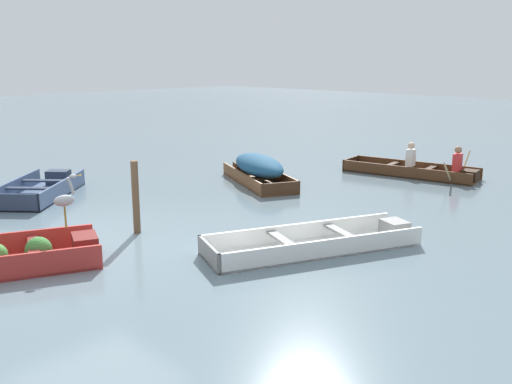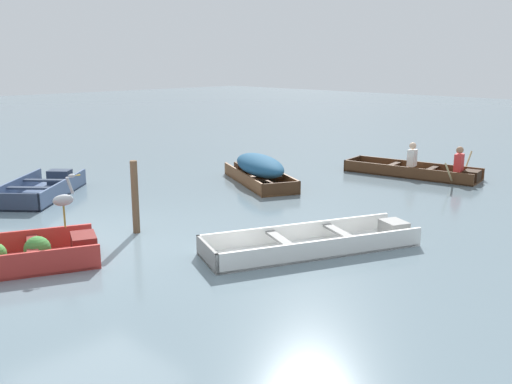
# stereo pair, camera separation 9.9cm
# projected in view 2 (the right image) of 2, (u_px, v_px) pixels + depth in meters

# --- Properties ---
(ground_plane) EXTENTS (80.00, 80.00, 0.00)m
(ground_plane) POSITION_uv_depth(u_px,v_px,m) (86.00, 246.00, 9.42)
(ground_plane) COLOR slate
(dinghy_red_foreground) EXTENTS (2.13, 2.89, 0.43)m
(dinghy_red_foreground) POSITION_uv_depth(u_px,v_px,m) (13.00, 257.00, 8.45)
(dinghy_red_foreground) COLOR #AD2D28
(dinghy_red_foreground) RESTS_ON ground
(skiff_slate_blue_near_moored) EXTENTS (2.64, 2.75, 0.38)m
(skiff_slate_blue_near_moored) POSITION_uv_depth(u_px,v_px,m) (43.00, 189.00, 12.88)
(skiff_slate_blue_near_moored) COLOR #475B7F
(skiff_slate_blue_near_moored) RESTS_ON ground
(skiff_white_mid_moored) EXTENTS (2.30, 3.65, 0.31)m
(skiff_white_mid_moored) POSITION_uv_depth(u_px,v_px,m) (319.00, 243.00, 9.24)
(skiff_white_mid_moored) COLOR white
(skiff_white_mid_moored) RESTS_ON ground
(skiff_wooden_brown_far_moored) EXTENTS (3.01, 2.08, 0.71)m
(skiff_wooden_brown_far_moored) POSITION_uv_depth(u_px,v_px,m) (259.00, 168.00, 14.06)
(skiff_wooden_brown_far_moored) COLOR brown
(skiff_wooden_brown_far_moored) RESTS_ON ground
(rowboat_dark_varnish_with_crew) EXTENTS (3.58, 2.21, 0.88)m
(rowboat_dark_varnish_with_crew) POSITION_uv_depth(u_px,v_px,m) (419.00, 170.00, 14.93)
(rowboat_dark_varnish_with_crew) COLOR #4C2D19
(rowboat_dark_varnish_with_crew) RESTS_ON ground
(heron_on_dinghy) EXTENTS (0.20, 0.46, 0.84)m
(heron_on_dinghy) POSITION_uv_depth(u_px,v_px,m) (64.00, 198.00, 8.85)
(heron_on_dinghy) COLOR olive
(heron_on_dinghy) RESTS_ON dinghy_red_foreground
(mooring_post) EXTENTS (0.12, 0.12, 1.30)m
(mooring_post) POSITION_uv_depth(u_px,v_px,m) (135.00, 197.00, 9.99)
(mooring_post) COLOR brown
(mooring_post) RESTS_ON ground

